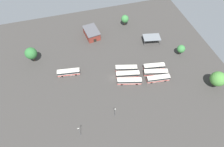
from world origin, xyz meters
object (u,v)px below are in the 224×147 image
at_px(bus_row3_slot2, 154,67).
at_px(tree_northwest, 181,49).
at_px(lamp_post_by_building, 115,113).
at_px(maintenance_shelter, 152,37).
at_px(bus_row2_slot1, 128,74).
at_px(tree_east_edge, 125,19).
at_px(depot_building, 92,33).
at_px(tree_south_edge, 31,53).
at_px(tree_north_edge, 218,79).
at_px(bus_row3_slot0, 158,79).
at_px(bus_row2_slot2, 126,68).
at_px(bus_row3_slot1, 156,72).
at_px(bus_row0_slot2, 69,72).
at_px(bus_row2_slot0, 129,81).
at_px(lamp_post_mid_lot, 79,132).

height_order(bus_row3_slot2, tree_northwest, tree_northwest).
bearing_deg(lamp_post_by_building, maintenance_shelter, 49.64).
distance_m(bus_row2_slot1, bus_row3_slot2, 15.46).
height_order(tree_northwest, tree_east_edge, tree_east_edge).
bearing_deg(tree_east_edge, maintenance_shelter, -61.61).
distance_m(bus_row3_slot2, depot_building, 44.33).
distance_m(bus_row3_slot2, maintenance_shelter, 21.38).
xyz_separation_m(tree_south_edge, tree_north_edge, (87.70, -42.20, -0.37)).
bearing_deg(bus_row3_slot0, bus_row2_slot2, 141.88).
height_order(bus_row3_slot1, tree_north_edge, tree_north_edge).
bearing_deg(bus_row2_slot1, depot_building, 107.63).
bearing_deg(bus_row3_slot1, maintenance_shelter, 72.31).
bearing_deg(maintenance_shelter, bus_row3_slot0, -105.88).
relative_size(bus_row3_slot2, tree_south_edge, 1.21).
xyz_separation_m(bus_row3_slot0, tree_east_edge, (-2.64, 47.73, 3.19)).
distance_m(bus_row3_slot1, depot_building, 47.08).
distance_m(depot_building, lamp_post_by_building, 56.50).
xyz_separation_m(bus_row0_slot2, tree_south_edge, (-17.55, 14.90, 4.45)).
xyz_separation_m(bus_row2_slot1, tree_east_edge, (11.70, 40.92, 3.19)).
distance_m(bus_row3_slot2, tree_south_edge, 67.10).
distance_m(bus_row2_slot1, bus_row2_slot2, 4.07).
bearing_deg(bus_row2_slot1, lamp_post_by_building, -122.58).
distance_m(bus_row3_slot2, tree_north_edge, 31.46).
distance_m(bus_row2_slot1, tree_east_edge, 42.68).
bearing_deg(lamp_post_by_building, bus_row3_slot0, 26.11).
xyz_separation_m(bus_row0_slot2, bus_row3_slot2, (45.09, -8.72, -0.00)).
bearing_deg(bus_row0_slot2, tree_east_edge, 36.91).
bearing_deg(bus_row2_slot2, depot_building, 110.49).
bearing_deg(depot_building, bus_row3_slot2, -52.54).
height_order(depot_building, tree_south_edge, tree_south_edge).
distance_m(tree_northwest, tree_east_edge, 40.53).
relative_size(maintenance_shelter, tree_east_edge, 1.49).
height_order(bus_row3_slot0, tree_northwest, tree_northwest).
bearing_deg(lamp_post_by_building, tree_northwest, 30.16).
height_order(bus_row2_slot2, bus_row3_slot2, same).
bearing_deg(tree_northwest, depot_building, 147.52).
height_order(depot_building, lamp_post_by_building, lamp_post_by_building).
distance_m(bus_row2_slot0, bus_row3_slot1, 15.27).
xyz_separation_m(bus_row2_slot0, maintenance_shelter, (22.88, 25.56, 1.87)).
height_order(bus_row2_slot1, tree_east_edge, tree_east_edge).
relative_size(maintenance_shelter, tree_south_edge, 1.17).
bearing_deg(lamp_post_by_building, bus_row2_slot1, 57.42).
bearing_deg(tree_east_edge, lamp_post_mid_lot, -122.25).
height_order(bus_row2_slot0, bus_row2_slot1, same).
height_order(bus_row2_slot2, tree_south_edge, tree_south_edge).
bearing_deg(tree_north_edge, bus_row3_slot2, 143.44).
bearing_deg(lamp_post_mid_lot, bus_row2_slot0, 34.76).
distance_m(maintenance_shelter, tree_east_edge, 22.38).
bearing_deg(lamp_post_mid_lot, depot_building, 73.51).
relative_size(bus_row3_slot1, lamp_post_by_building, 1.63).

